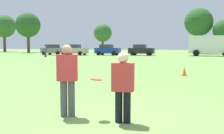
{
  "coord_description": "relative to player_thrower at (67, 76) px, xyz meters",
  "views": [
    {
      "loc": [
        2.02,
        -5.87,
        1.69
      ],
      "look_at": [
        -0.19,
        1.29,
        1.07
      ],
      "focal_mm": 42.85,
      "sensor_mm": 36.0,
      "label": 1
    }
  ],
  "objects": [
    {
      "name": "tree_east_birch",
      "position": [
        3.47,
        51.26,
        5.33
      ],
      "size": [
        5.63,
        5.63,
        9.14
      ],
      "color": "brown",
      "rests_on": "ground"
    },
    {
      "name": "tree_west_oak",
      "position": [
        -43.88,
        51.91,
        5.57
      ],
      "size": [
        5.84,
        5.84,
        9.5
      ],
      "color": "brown",
      "rests_on": "ground"
    },
    {
      "name": "tree_west_maple",
      "position": [
        -33.43,
        47.04,
        5.28
      ],
      "size": [
        5.58,
        5.58,
        9.07
      ],
      "color": "brown",
      "rests_on": "ground"
    },
    {
      "name": "parked_car_mid_left",
      "position": [
        -16.64,
        35.87,
        -0.03
      ],
      "size": [
        4.21,
        2.24,
        1.82
      ],
      "color": "#B7AD99",
      "rests_on": "ground"
    },
    {
      "name": "player_defender",
      "position": [
        1.38,
        -0.11,
        -0.1
      ],
      "size": [
        0.49,
        0.32,
        1.54
      ],
      "color": "black",
      "rests_on": "ground"
    },
    {
      "name": "bystander_sideline_watcher",
      "position": [
        -17.71,
        28.27,
        -0.1
      ],
      "size": [
        0.38,
        0.48,
        1.52
      ],
      "color": "#4C4C51",
      "rests_on": "ground"
    },
    {
      "name": "frisbee",
      "position": [
        0.71,
        0.03,
        -0.05
      ],
      "size": [
        0.27,
        0.27,
        0.05
      ],
      "color": "#E54C33"
    },
    {
      "name": "parked_car_center",
      "position": [
        -11.26,
        37.26,
        -0.03
      ],
      "size": [
        4.21,
        2.24,
        1.82
      ],
      "color": "navy",
      "rests_on": "ground"
    },
    {
      "name": "parked_car_mid_right",
      "position": [
        -5.6,
        37.9,
        -0.03
      ],
      "size": [
        4.21,
        2.24,
        1.82
      ],
      "color": "black",
      "rests_on": "ground"
    },
    {
      "name": "parked_car_near_left",
      "position": [
        -20.57,
        35.57,
        -0.03
      ],
      "size": [
        4.21,
        2.24,
        1.82
      ],
      "color": "slate",
      "rests_on": "ground"
    },
    {
      "name": "player_thrower",
      "position": [
        0.0,
        0.0,
        0.0
      ],
      "size": [
        0.53,
        0.42,
        1.7
      ],
      "color": "#4C4C51",
      "rests_on": "ground"
    },
    {
      "name": "box_truck",
      "position": [
        5.9,
        39.1,
        0.79
      ],
      "size": [
        8.51,
        3.05,
        3.18
      ],
      "color": "white",
      "rests_on": "ground"
    },
    {
      "name": "ground_plane",
      "position": [
        0.83,
        0.22,
        -0.96
      ],
      "size": [
        186.42,
        186.42,
        0.0
      ],
      "primitive_type": "plane",
      "color": "#6B9347"
    },
    {
      "name": "tree_center_elm",
      "position": [
        -16.04,
        48.58,
        3.37
      ],
      "size": [
        3.87,
        3.87,
        6.29
      ],
      "color": "brown",
      "rests_on": "ground"
    },
    {
      "name": "traffic_cone",
      "position": [
        2.32,
        9.69,
        -0.73
      ],
      "size": [
        0.32,
        0.32,
        0.48
      ],
      "color": "#D8590C",
      "rests_on": "ground"
    },
    {
      "name": "tree_east_oak",
      "position": [
        8.06,
        49.95,
        3.57
      ],
      "size": [
        4.05,
        4.05,
        6.58
      ],
      "color": "brown",
      "rests_on": "ground"
    }
  ]
}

